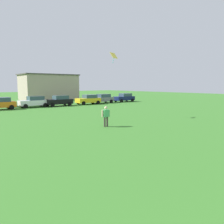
% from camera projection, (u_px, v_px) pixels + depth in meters
% --- Properties ---
extents(adult_bystander, '(0.80, 0.32, 1.68)m').
position_uv_depth(adult_bystander, '(106.00, 115.00, 18.03)').
color(adult_bystander, '#3F3833').
rests_on(adult_bystander, ground).
extents(kite, '(1.01, 0.71, 1.03)m').
position_uv_depth(kite, '(114.00, 56.00, 22.41)').
color(kite, yellow).
extents(parked_car_white_4, '(4.30, 2.02, 1.68)m').
position_uv_depth(parked_car_white_4, '(34.00, 102.00, 33.67)').
color(parked_car_white_4, white).
rests_on(parked_car_white_4, ground).
extents(parked_car_black_5, '(4.30, 2.02, 1.68)m').
position_uv_depth(parked_car_black_5, '(59.00, 101.00, 35.67)').
color(parked_car_black_5, black).
rests_on(parked_car_black_5, ground).
extents(parked_car_yellow_6, '(4.30, 2.02, 1.68)m').
position_uv_depth(parked_car_yellow_6, '(89.00, 99.00, 38.77)').
color(parked_car_yellow_6, yellow).
rests_on(parked_car_yellow_6, ground).
extents(parked_car_gray_7, '(4.30, 2.02, 1.68)m').
position_uv_depth(parked_car_gray_7, '(103.00, 98.00, 41.41)').
color(parked_car_gray_7, slate).
rests_on(parked_car_gray_7, ground).
extents(parked_car_navy_8, '(4.30, 2.02, 1.68)m').
position_uv_depth(parked_car_navy_8, '(124.00, 97.00, 44.46)').
color(parked_car_navy_8, '#141E4C').
rests_on(parked_car_navy_8, ground).
extents(house_right, '(12.41, 7.40, 5.78)m').
position_uv_depth(house_right, '(49.00, 87.00, 51.17)').
color(house_right, tan).
rests_on(house_right, ground).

